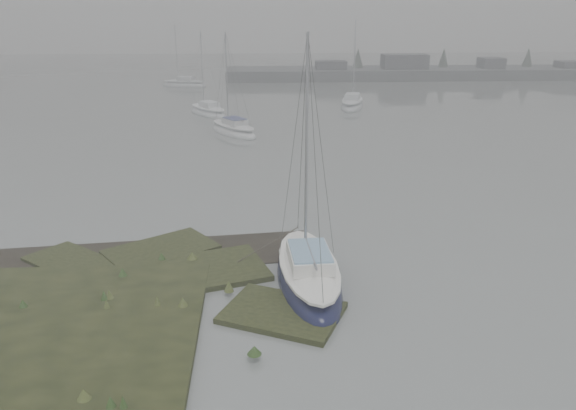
% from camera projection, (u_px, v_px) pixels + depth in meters
% --- Properties ---
extents(ground, '(160.00, 160.00, 0.00)m').
position_uv_depth(ground, '(258.00, 125.00, 46.15)').
color(ground, slate).
rests_on(ground, ground).
extents(far_shoreline, '(60.00, 8.00, 4.15)m').
position_uv_depth(far_shoreline, '(451.00, 72.00, 77.40)').
color(far_shoreline, '#4C4F51').
rests_on(far_shoreline, ground).
extents(sailboat_main, '(2.42, 6.47, 9.00)m').
position_uv_depth(sailboat_main, '(308.00, 276.00, 19.34)').
color(sailboat_main, black).
rests_on(sailboat_main, ground).
extents(sailboat_white, '(4.62, 5.80, 8.03)m').
position_uv_depth(sailboat_white, '(233.00, 130.00, 42.84)').
color(sailboat_white, silver).
rests_on(sailboat_white, ground).
extents(sailboat_far_a, '(4.56, 5.61, 7.80)m').
position_uv_depth(sailboat_far_a, '(208.00, 112.00, 50.61)').
color(sailboat_far_a, silver).
rests_on(sailboat_far_a, ground).
extents(sailboat_far_b, '(3.57, 6.56, 8.82)m').
position_uv_depth(sailboat_far_b, '(352.00, 105.00, 54.24)').
color(sailboat_far_b, '#A0A6A9').
rests_on(sailboat_far_b, ground).
extents(sailboat_far_c, '(5.99, 3.43, 8.04)m').
position_uv_depth(sailboat_far_c, '(184.00, 85.00, 68.96)').
color(sailboat_far_c, '#B2B7BD').
rests_on(sailboat_far_c, ground).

